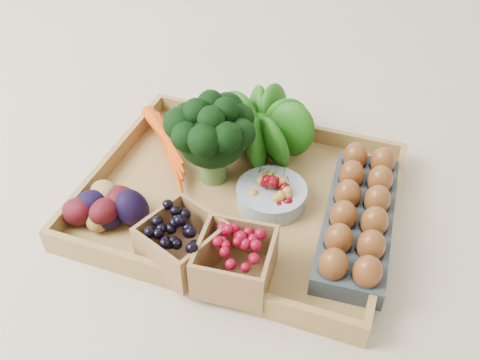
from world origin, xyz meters
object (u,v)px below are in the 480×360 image
(tray, at_px, (240,201))
(broccoli, at_px, (213,152))
(cherry_bowl, at_px, (271,195))
(egg_carton, at_px, (358,221))

(tray, distance_m, broccoli, 0.11)
(tray, relative_size, cherry_bowl, 4.25)
(cherry_bowl, bearing_deg, broccoli, 167.91)
(cherry_bowl, bearing_deg, egg_carton, -4.99)
(broccoli, height_order, cherry_bowl, broccoli)
(broccoli, bearing_deg, egg_carton, -8.13)
(broccoli, height_order, egg_carton, broccoli)
(broccoli, relative_size, cherry_bowl, 1.29)
(tray, xyz_separation_m, broccoli, (-0.07, 0.04, 0.07))
(egg_carton, bearing_deg, cherry_bowl, 171.30)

